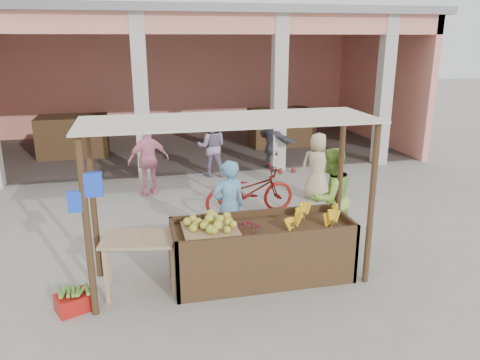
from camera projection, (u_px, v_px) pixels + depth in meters
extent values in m
plane|color=gray|center=(229.00, 281.00, 6.87)|extent=(60.00, 60.00, 0.00)
cube|color=#E58A78|center=(165.00, 79.00, 16.91)|extent=(14.00, 0.20, 4.00)
cube|color=#E58A78|center=(379.00, 82.00, 15.68)|extent=(0.20, 6.00, 4.00)
cube|color=#E58A78|center=(180.00, 23.00, 11.04)|extent=(14.00, 0.30, 0.50)
cube|color=slate|center=(169.00, 13.00, 13.59)|extent=(14.40, 6.40, 0.20)
cube|color=beige|center=(141.00, 99.00, 11.34)|extent=(0.35, 0.35, 4.00)
cube|color=beige|center=(279.00, 95.00, 12.08)|extent=(0.35, 0.35, 4.00)
cube|color=beige|center=(384.00, 92.00, 12.72)|extent=(0.35, 0.35, 4.00)
cube|color=#48341D|center=(73.00, 136.00, 13.97)|extent=(2.00, 1.20, 1.20)
cube|color=#48341D|center=(281.00, 127.00, 15.36)|extent=(2.00, 1.20, 1.20)
cube|color=#48341D|center=(262.00, 253.00, 6.86)|extent=(2.60, 0.95, 0.80)
cylinder|color=#48341D|center=(87.00, 230.00, 5.71)|extent=(0.09, 0.09, 2.35)
cylinder|color=#48341D|center=(371.00, 206.00, 6.52)|extent=(0.09, 0.09, 2.35)
cylinder|color=#48341D|center=(93.00, 202.00, 6.69)|extent=(0.09, 0.09, 2.35)
cylinder|color=#48341D|center=(340.00, 184.00, 7.50)|extent=(0.09, 0.09, 2.35)
cube|color=beige|center=(230.00, 120.00, 6.26)|extent=(4.00, 1.35, 0.03)
cube|color=blue|center=(93.00, 184.00, 5.57)|extent=(0.22, 0.08, 0.30)
cube|color=blue|center=(76.00, 202.00, 5.58)|extent=(0.18, 0.07, 0.26)
cube|color=#A77F56|center=(210.00, 230.00, 6.59)|extent=(0.77, 0.67, 0.06)
ellipsoid|color=gold|center=(210.00, 223.00, 6.56)|extent=(0.65, 0.57, 0.14)
ellipsoid|color=maroon|center=(248.00, 225.00, 6.64)|extent=(0.47, 0.39, 0.15)
cube|color=tan|center=(138.00, 239.00, 6.42)|extent=(1.09, 0.83, 0.04)
cube|color=tan|center=(107.00, 278.00, 6.18)|extent=(0.06, 0.06, 0.76)
cube|color=tan|center=(174.00, 271.00, 6.37)|extent=(0.06, 0.06, 0.76)
cube|color=tan|center=(108.00, 259.00, 6.70)|extent=(0.06, 0.06, 0.76)
cube|color=tan|center=(170.00, 253.00, 6.89)|extent=(0.06, 0.06, 0.76)
cube|color=#AD1712|center=(75.00, 302.00, 6.10)|extent=(0.55, 0.48, 0.24)
ellipsoid|color=maroon|center=(281.00, 162.00, 12.13)|extent=(0.48, 0.48, 0.66)
ellipsoid|color=maroon|center=(294.00, 161.00, 12.26)|extent=(0.48, 0.48, 0.66)
imported|color=#61A0D7|center=(229.00, 204.00, 7.59)|extent=(0.72, 0.59, 1.68)
imported|color=#8EC247|center=(330.00, 195.00, 7.81)|extent=(0.98, 0.75, 1.80)
imported|color=maroon|center=(250.00, 190.00, 9.34)|extent=(0.84, 1.98, 1.01)
imported|color=pink|center=(148.00, 158.00, 10.41)|extent=(1.12, 0.80, 1.71)
imported|color=tan|center=(318.00, 163.00, 10.15)|extent=(0.93, 0.78, 1.64)
imported|color=#4F4E5C|center=(273.00, 139.00, 12.44)|extent=(1.11, 1.67, 1.67)
imported|color=#8E7AA1|center=(212.00, 144.00, 11.85)|extent=(0.90, 0.63, 1.69)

